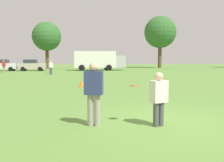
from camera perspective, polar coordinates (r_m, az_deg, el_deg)
name	(u,v)px	position (r m, az deg, el deg)	size (l,w,h in m)	color
ground_plane	(163,121)	(7.44, 11.74, -9.05)	(184.42, 184.42, 0.00)	#608C3D
player_thrower	(94,90)	(6.59, -4.27, -2.16)	(0.53, 0.37, 1.72)	gray
player_defender	(159,96)	(6.70, 10.82, -3.54)	(0.51, 0.42, 1.45)	#4C4C51
frisbee	(134,86)	(6.88, 5.24, -1.13)	(0.27, 0.27, 0.05)	#E54C33
traffic_cone	(81,83)	(16.38, -7.23, -0.53)	(0.32, 0.32, 0.48)	#D8590C
parked_car_mid_left	(3,65)	(42.71, -24.01, 3.39)	(4.32, 2.44, 1.82)	silver
parked_car_center	(32,65)	(41.59, -18.13, 3.54)	(4.32, 2.44, 1.82)	#B7AD99
box_truck	(98,60)	(41.27, -3.19, 4.92)	(8.65, 3.39, 3.18)	white
bystander_sideline_watcher	(51,67)	(30.76, -14.06, 3.23)	(0.52, 0.47, 1.64)	#4C4C51
bystander_far_jogger	(4,66)	(37.28, -23.86, 3.29)	(0.52, 0.36, 1.71)	gray
tree_center_elm	(47,37)	(50.67, -14.94, 9.95)	(5.66, 5.66, 9.20)	brown
tree_east_birch	(160,32)	(55.45, 11.14, 11.04)	(6.92, 6.92, 11.25)	brown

